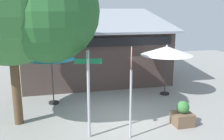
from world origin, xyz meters
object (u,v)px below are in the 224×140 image
(stop_sign, at_px, (131,76))
(patio_umbrella_teal_left, at_px, (51,55))
(sidewalk_planter, at_px, (182,115))
(patio_umbrella_ivory_center, at_px, (167,51))
(street_sign_post, at_px, (88,86))
(shade_tree, at_px, (19,1))

(stop_sign, bearing_deg, patio_umbrella_teal_left, 121.77)
(sidewalk_planter, bearing_deg, patio_umbrella_ivory_center, 75.40)
(street_sign_post, relative_size, shade_tree, 0.42)
(street_sign_post, bearing_deg, patio_umbrella_teal_left, 107.38)
(patio_umbrella_teal_left, bearing_deg, sidewalk_planter, -36.63)
(patio_umbrella_ivory_center, bearing_deg, sidewalk_planter, -104.60)
(street_sign_post, bearing_deg, sidewalk_planter, 1.72)
(street_sign_post, bearing_deg, stop_sign, -16.19)
(patio_umbrella_ivory_center, bearing_deg, stop_sign, -128.16)
(street_sign_post, distance_m, patio_umbrella_teal_left, 3.60)
(shade_tree, bearing_deg, patio_umbrella_ivory_center, 17.43)
(stop_sign, xyz_separation_m, sidewalk_planter, (2.11, 0.47, -1.72))
(stop_sign, distance_m, patio_umbrella_teal_left, 4.46)
(shade_tree, bearing_deg, street_sign_post, -36.21)
(street_sign_post, relative_size, sidewalk_planter, 3.16)
(street_sign_post, height_order, stop_sign, stop_sign)
(sidewalk_planter, bearing_deg, patio_umbrella_teal_left, 143.37)
(patio_umbrella_teal_left, distance_m, patio_umbrella_ivory_center, 5.32)
(shade_tree, relative_size, sidewalk_planter, 7.47)
(patio_umbrella_teal_left, relative_size, shade_tree, 0.36)
(patio_umbrella_teal_left, height_order, shade_tree, shade_tree)
(street_sign_post, distance_m, sidewalk_planter, 3.66)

